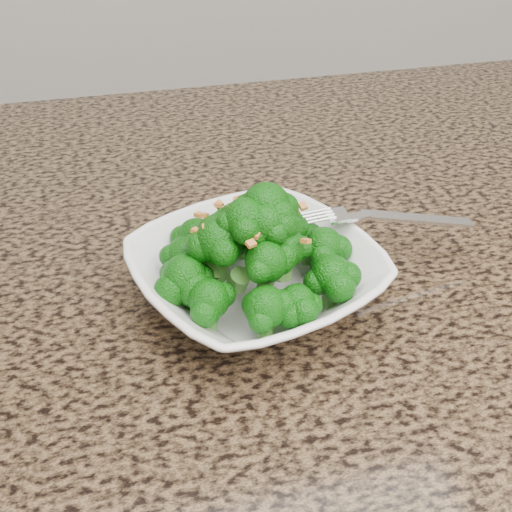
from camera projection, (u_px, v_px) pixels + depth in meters
name	position (u px, v px, depth m)	size (l,w,h in m)	color
granite_counter	(328.00, 273.00, 0.66)	(1.64, 1.04, 0.03)	brown
bowl	(256.00, 277.00, 0.59)	(0.22, 0.22, 0.05)	white
broccoli_pile	(256.00, 218.00, 0.55)	(0.19, 0.19, 0.07)	#0F5F0A
garlic_topping	(256.00, 177.00, 0.53)	(0.11, 0.11, 0.01)	orange
fork	(362.00, 216.00, 0.61)	(0.20, 0.03, 0.01)	silver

